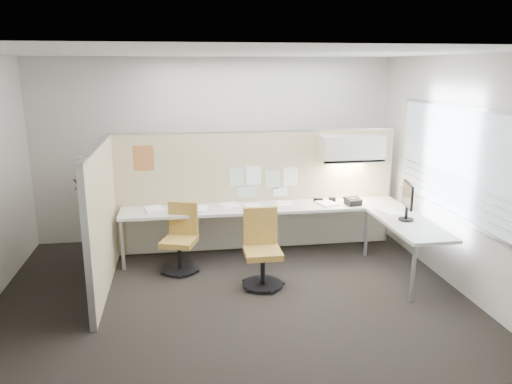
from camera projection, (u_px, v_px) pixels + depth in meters
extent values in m
cube|color=black|center=(232.00, 296.00, 5.94)|extent=(5.50, 4.50, 0.01)
cube|color=white|center=(229.00, 52.00, 5.26)|extent=(5.50, 4.50, 0.01)
cube|color=beige|center=(215.00, 150.00, 7.75)|extent=(5.50, 0.02, 2.80)
cube|color=beige|center=(265.00, 254.00, 3.44)|extent=(5.50, 0.02, 2.80)
cube|color=beige|center=(457.00, 174.00, 6.01)|extent=(0.02, 4.50, 2.80)
cube|color=#A3AFBD|center=(457.00, 162.00, 5.97)|extent=(0.01, 2.80, 1.30)
cube|color=#CDBC8D|center=(257.00, 191.00, 7.34)|extent=(4.10, 0.06, 1.75)
cube|color=#CDBC8D|center=(102.00, 219.00, 5.98)|extent=(0.06, 2.20, 1.75)
cube|color=beige|center=(264.00, 208.00, 7.07)|extent=(4.00, 0.60, 0.04)
cube|color=beige|center=(409.00, 224.00, 6.34)|extent=(0.60, 1.47, 0.04)
cube|color=beige|center=(261.00, 226.00, 7.42)|extent=(3.90, 0.02, 0.64)
cylinder|color=#A5A8AA|center=(123.00, 245.00, 6.63)|extent=(0.05, 0.05, 0.69)
cylinder|color=#A5A8AA|center=(413.00, 273.00, 5.73)|extent=(0.05, 0.05, 0.69)
cylinder|color=#A5A8AA|center=(366.00, 233.00, 7.14)|extent=(0.05, 0.05, 0.69)
cube|color=beige|center=(351.00, 148.00, 7.19)|extent=(0.90, 0.36, 0.38)
cube|color=#FFEABF|center=(351.00, 163.00, 7.24)|extent=(0.60, 0.06, 0.02)
cube|color=#8CBF8C|center=(237.00, 177.00, 7.21)|extent=(0.21, 0.00, 0.28)
cube|color=white|center=(254.00, 175.00, 7.24)|extent=(0.21, 0.00, 0.28)
cube|color=#8CBF8C|center=(272.00, 179.00, 7.30)|extent=(0.21, 0.00, 0.28)
cube|color=white|center=(291.00, 177.00, 7.33)|extent=(0.21, 0.00, 0.28)
cube|color=#8CBF8C|center=(247.00, 192.00, 7.29)|extent=(0.28, 0.00, 0.18)
cube|color=white|center=(280.00, 192.00, 7.37)|extent=(0.21, 0.00, 0.14)
cube|color=orange|center=(144.00, 158.00, 6.94)|extent=(0.28, 0.00, 0.35)
cylinder|color=black|center=(180.00, 270.00, 6.65)|extent=(0.47, 0.47, 0.03)
cylinder|color=black|center=(180.00, 257.00, 6.60)|extent=(0.05, 0.05, 0.36)
cube|color=tan|center=(179.00, 242.00, 6.55)|extent=(0.54, 0.54, 0.07)
cube|color=tan|center=(183.00, 218.00, 6.68)|extent=(0.40, 0.19, 0.46)
cylinder|color=black|center=(263.00, 284.00, 6.20)|extent=(0.50, 0.50, 0.03)
cylinder|color=black|center=(263.00, 270.00, 6.15)|extent=(0.06, 0.06, 0.39)
cube|color=tan|center=(263.00, 253.00, 6.10)|extent=(0.45, 0.45, 0.08)
cube|color=tan|center=(260.00, 226.00, 6.23)|extent=(0.42, 0.06, 0.48)
cylinder|color=black|center=(406.00, 219.00, 6.43)|extent=(0.19, 0.19, 0.02)
cylinder|color=black|center=(406.00, 213.00, 6.41)|extent=(0.04, 0.04, 0.17)
cube|color=black|center=(408.00, 195.00, 6.35)|extent=(0.13, 0.46, 0.31)
cube|color=black|center=(408.00, 195.00, 6.35)|extent=(0.09, 0.42, 0.27)
cube|color=black|center=(353.00, 202.00, 7.13)|extent=(0.24, 0.23, 0.12)
cylinder|color=black|center=(347.00, 199.00, 7.13)|extent=(0.07, 0.17, 0.04)
cube|color=black|center=(318.00, 200.00, 7.32)|extent=(0.14, 0.09, 0.05)
cube|color=black|center=(332.00, 200.00, 7.32)|extent=(0.11, 0.08, 0.06)
cube|color=silver|center=(86.00, 156.00, 5.06)|extent=(0.14, 0.02, 0.02)
cylinder|color=silver|center=(79.00, 164.00, 5.07)|extent=(0.02, 0.02, 0.14)
cube|color=#AD7F4C|center=(80.00, 177.00, 5.10)|extent=(0.02, 0.42, 0.12)
cube|color=#AD7F4C|center=(78.00, 180.00, 5.14)|extent=(0.02, 0.42, 0.12)
cube|color=#92939B|center=(83.00, 234.00, 5.20)|extent=(0.01, 0.07, 1.04)
cube|color=white|center=(154.00, 209.00, 6.86)|extent=(0.29, 0.34, 0.04)
cube|color=white|center=(198.00, 209.00, 6.90)|extent=(0.29, 0.34, 0.02)
cube|color=white|center=(253.00, 207.00, 6.96)|extent=(0.26, 0.32, 0.04)
cube|color=white|center=(284.00, 204.00, 7.18)|extent=(0.27, 0.33, 0.02)
cube|color=white|center=(327.00, 203.00, 7.18)|extent=(0.30, 0.35, 0.02)
cube|color=white|center=(391.00, 212.00, 6.77)|extent=(0.30, 0.35, 0.02)
cube|color=white|center=(230.00, 205.00, 7.11)|extent=(0.29, 0.34, 0.01)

